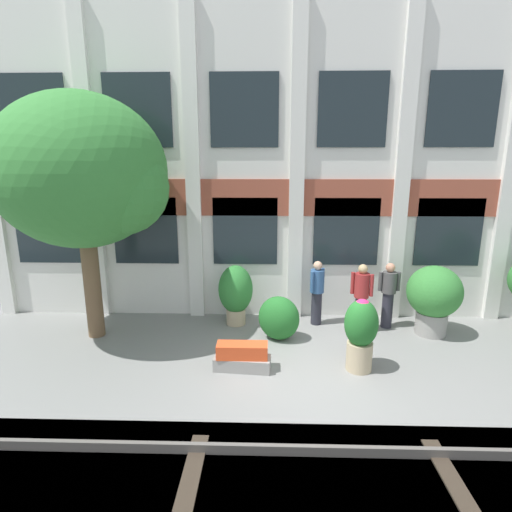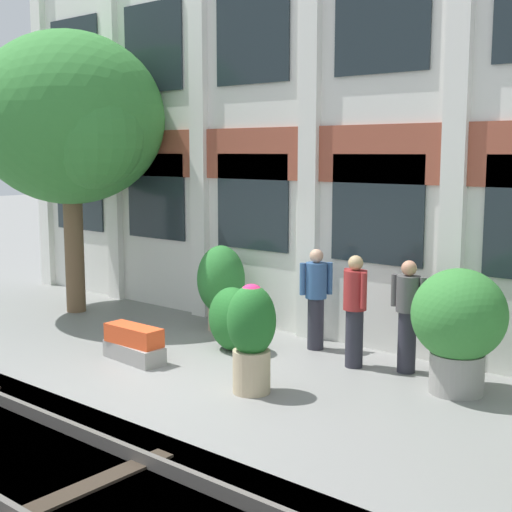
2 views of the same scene
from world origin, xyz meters
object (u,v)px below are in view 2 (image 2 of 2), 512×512
resident_watching_tracks (408,313)px  potted_plant_square_trough (134,344)px  potted_plant_glazed_jar (252,331)px  resident_near_plants (316,296)px  potted_plant_stone_basin (221,283)px  broadleaf_tree (70,124)px  resident_by_doorway (355,308)px  topiary_hedge (233,319)px  potted_plant_fluted_column (459,322)px

resident_watching_tracks → potted_plant_square_trough: bearing=-59.9°
potted_plant_glazed_jar → resident_near_plants: 2.32m
potted_plant_stone_basin → potted_plant_glazed_jar: 3.38m
broadleaf_tree → potted_plant_glazed_jar: broadleaf_tree is taller
potted_plant_square_trough → potted_plant_glazed_jar: bearing=1.7°
resident_by_doorway → potted_plant_glazed_jar: bearing=11.5°
potted_plant_stone_basin → topiary_hedge: potted_plant_stone_basin is taller
resident_near_plants → potted_plant_stone_basin: bearing=-136.0°
resident_watching_tracks → topiary_hedge: size_ratio=1.60×
resident_watching_tracks → resident_near_plants: 1.71m
potted_plant_square_trough → resident_by_doorway: bearing=35.1°
topiary_hedge → potted_plant_stone_basin: bearing=140.9°
resident_near_plants → resident_watching_tracks: bearing=37.1°
broadleaf_tree → potted_plant_stone_basin: broadleaf_tree is taller
resident_watching_tracks → resident_near_plants: size_ratio=1.00×
broadleaf_tree → resident_near_plants: bearing=9.0°
broadleaf_tree → resident_by_doorway: 6.81m
potted_plant_stone_basin → resident_watching_tracks: size_ratio=0.93×
potted_plant_stone_basin → potted_plant_square_trough: bearing=-82.4°
potted_plant_square_trough → resident_near_plants: (1.71, 2.31, 0.61)m
potted_plant_stone_basin → potted_plant_square_trough: potted_plant_stone_basin is taller
resident_watching_tracks → topiary_hedge: bearing=-76.4°
broadleaf_tree → resident_by_doorway: size_ratio=3.26×
broadleaf_tree → resident_watching_tracks: size_ratio=3.33×
broadleaf_tree → potted_plant_square_trough: 5.11m
potted_plant_square_trough → topiary_hedge: 1.61m
potted_plant_fluted_column → potted_plant_stone_basin: 4.67m
potted_plant_square_trough → topiary_hedge: bearing=61.9°
potted_plant_square_trough → potted_plant_glazed_jar: 2.35m
resident_by_doorway → resident_watching_tracks: (0.71, 0.27, -0.02)m
resident_by_doorway → resident_near_plants: resident_by_doorway is taller
potted_plant_glazed_jar → resident_by_doorway: 1.87m
resident_watching_tracks → potted_plant_glazed_jar: bearing=-30.7°
potted_plant_fluted_column → potted_plant_glazed_jar: potted_plant_fluted_column is taller
potted_plant_glazed_jar → topiary_hedge: bearing=138.9°
resident_near_plants → potted_plant_glazed_jar: bearing=-33.4°
potted_plant_glazed_jar → resident_by_doorway: (0.42, 1.83, 0.07)m
resident_near_plants → resident_by_doorway: bearing=19.3°
potted_plant_stone_basin → topiary_hedge: (1.05, -0.85, -0.33)m
potted_plant_fluted_column → potted_plant_stone_basin: size_ratio=1.09×
potted_plant_fluted_column → resident_by_doorway: (-1.64, 0.10, -0.06)m
potted_plant_glazed_jar → resident_watching_tracks: 2.38m
potted_plant_fluted_column → resident_by_doorway: resident_by_doorway is taller
potted_plant_fluted_column → potted_plant_square_trough: size_ratio=1.46×
potted_plant_stone_basin → broadleaf_tree: bearing=-166.5°
potted_plant_square_trough → potted_plant_glazed_jar: potted_plant_glazed_jar is taller
resident_near_plants → topiary_hedge: size_ratio=1.59×
potted_plant_square_trough → resident_watching_tracks: 4.08m
potted_plant_square_trough → resident_by_doorway: (2.70, 1.89, 0.63)m
potted_plant_stone_basin → potted_plant_square_trough: size_ratio=1.34×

